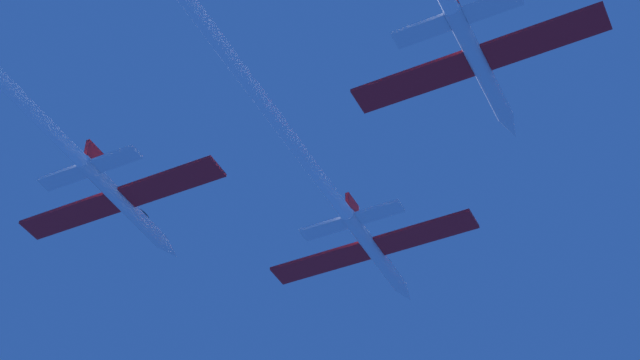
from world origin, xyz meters
TOP-DOWN VIEW (x-y plane):
  - jet_lead at (0.89, -9.89)m, footprint 20.00×44.36m
  - jet_left_wing at (-16.25, -26.64)m, footprint 20.00×46.46m

SIDE VIEW (x-z plane):
  - jet_lead at x=0.89m, z-range -1.54..1.78m
  - jet_left_wing at x=-16.25m, z-range -1.29..2.02m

